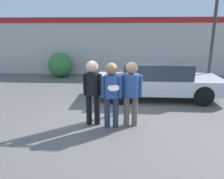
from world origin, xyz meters
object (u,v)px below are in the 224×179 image
Objects in this scene: person_right at (131,88)px; parked_car_near at (157,80)px; person_left at (93,87)px; person_middle_with_frisbee at (111,90)px; shrub at (60,65)px.

person_right is 2.81m from parked_car_near.
person_right is (1.01, -0.02, 0.00)m from person_left.
parked_car_near is at bearing 60.53° from person_middle_with_frisbee.
person_left is 1.30× the size of shrub.
person_middle_with_frisbee is at bearing -165.17° from person_right.
shrub is (-3.75, 6.34, -0.37)m from person_right.
person_middle_with_frisbee reaches higher than shrub.
person_middle_with_frisbee is 0.52m from person_right.
person_left is 1.01× the size of person_right.
person_right is at bearing 14.83° from person_middle_with_frisbee.
person_middle_with_frisbee is at bearing -63.40° from shrub.
person_left is 1.01m from person_right.
person_left is 3.30m from parked_car_near.
person_middle_with_frisbee reaches higher than parked_car_near.
shrub is (-4.78, 3.75, -0.03)m from parked_car_near.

